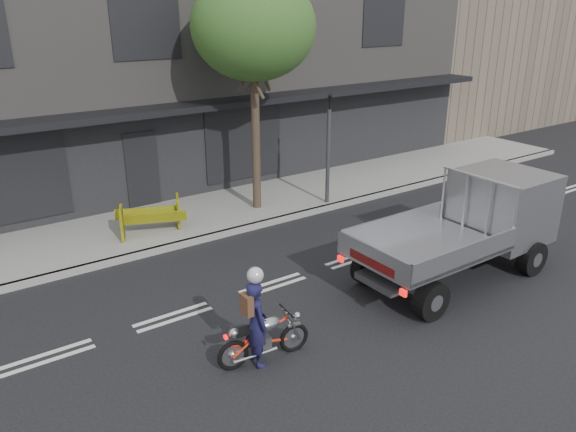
{
  "coord_description": "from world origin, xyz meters",
  "views": [
    {
      "loc": [
        -6.09,
        -9.36,
        5.92
      ],
      "look_at": [
        0.76,
        0.5,
        1.33
      ],
      "focal_mm": 35.0,
      "sensor_mm": 36.0,
      "label": 1
    }
  ],
  "objects_px": {
    "traffic_light_pole": "(328,155)",
    "motorcycle": "(264,337)",
    "construction_barrier": "(154,219)",
    "street_tree": "(253,28)",
    "rider": "(256,323)",
    "flatbed_ute": "(489,213)"
  },
  "relations": [
    {
      "from": "street_tree",
      "to": "traffic_light_pole",
      "type": "height_order",
      "value": "street_tree"
    },
    {
      "from": "construction_barrier",
      "to": "rider",
      "type": "bearing_deg",
      "value": -95.97
    },
    {
      "from": "traffic_light_pole",
      "to": "rider",
      "type": "distance_m",
      "value": 8.26
    },
    {
      "from": "flatbed_ute",
      "to": "rider",
      "type": "bearing_deg",
      "value": -178.5
    },
    {
      "from": "motorcycle",
      "to": "rider",
      "type": "bearing_deg",
      "value": -172.7
    },
    {
      "from": "flatbed_ute",
      "to": "construction_barrier",
      "type": "xyz_separation_m",
      "value": [
        -5.85,
        5.88,
        -0.72
      ]
    },
    {
      "from": "street_tree",
      "to": "construction_barrier",
      "type": "xyz_separation_m",
      "value": [
        -3.37,
        -0.36,
        -4.66
      ]
    },
    {
      "from": "motorcycle",
      "to": "construction_barrier",
      "type": "xyz_separation_m",
      "value": [
        0.49,
        6.09,
        0.16
      ]
    },
    {
      "from": "traffic_light_pole",
      "to": "construction_barrier",
      "type": "height_order",
      "value": "traffic_light_pole"
    },
    {
      "from": "motorcycle",
      "to": "rider",
      "type": "height_order",
      "value": "rider"
    },
    {
      "from": "street_tree",
      "to": "rider",
      "type": "bearing_deg",
      "value": -121.87
    },
    {
      "from": "flatbed_ute",
      "to": "construction_barrier",
      "type": "relative_size",
      "value": 3.04
    },
    {
      "from": "traffic_light_pole",
      "to": "motorcycle",
      "type": "xyz_separation_m",
      "value": [
        -5.86,
        -5.6,
        -1.19
      ]
    },
    {
      "from": "rider",
      "to": "flatbed_ute",
      "type": "xyz_separation_m",
      "value": [
        6.49,
        0.21,
        0.55
      ]
    },
    {
      "from": "motorcycle",
      "to": "flatbed_ute",
      "type": "distance_m",
      "value": 6.4
    },
    {
      "from": "motorcycle",
      "to": "rider",
      "type": "distance_m",
      "value": 0.36
    },
    {
      "from": "street_tree",
      "to": "motorcycle",
      "type": "height_order",
      "value": "street_tree"
    },
    {
      "from": "traffic_light_pole",
      "to": "flatbed_ute",
      "type": "height_order",
      "value": "traffic_light_pole"
    },
    {
      "from": "traffic_light_pole",
      "to": "motorcycle",
      "type": "relative_size",
      "value": 2.0
    },
    {
      "from": "traffic_light_pole",
      "to": "construction_barrier",
      "type": "bearing_deg",
      "value": 174.75
    },
    {
      "from": "street_tree",
      "to": "traffic_light_pole",
      "type": "relative_size",
      "value": 1.93
    },
    {
      "from": "street_tree",
      "to": "rider",
      "type": "xyz_separation_m",
      "value": [
        -4.01,
        -6.45,
        -4.49
      ]
    }
  ]
}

